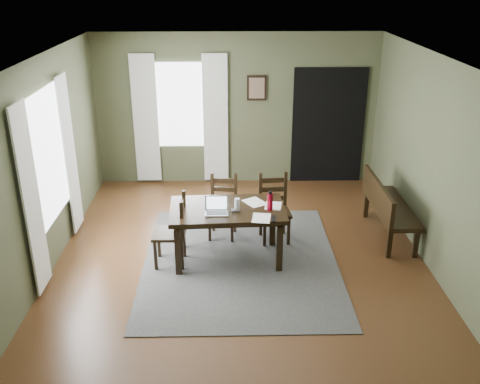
{
  "coord_description": "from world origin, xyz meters",
  "views": [
    {
      "loc": [
        -0.14,
        -6.33,
        3.69
      ],
      "look_at": [
        0.0,
        0.3,
        0.9
      ],
      "focal_mm": 40.0,
      "sensor_mm": 36.0,
      "label": 1
    }
  ],
  "objects_px": {
    "dining_table": "(227,214)",
    "bench": "(386,204)",
    "chair_back_left": "(223,207)",
    "laptop": "(217,208)",
    "chair_back_right": "(274,209)",
    "chair_end": "(173,232)",
    "water_bottle": "(270,201)"
  },
  "relations": [
    {
      "from": "chair_end",
      "to": "chair_back_right",
      "type": "height_order",
      "value": "chair_back_right"
    },
    {
      "from": "chair_end",
      "to": "bench",
      "type": "relative_size",
      "value": 0.64
    },
    {
      "from": "chair_back_right",
      "to": "chair_back_left",
      "type": "bearing_deg",
      "value": 164.97
    },
    {
      "from": "dining_table",
      "to": "chair_back_left",
      "type": "height_order",
      "value": "chair_back_left"
    },
    {
      "from": "dining_table",
      "to": "water_bottle",
      "type": "height_order",
      "value": "water_bottle"
    },
    {
      "from": "dining_table",
      "to": "water_bottle",
      "type": "bearing_deg",
      "value": -9.86
    },
    {
      "from": "chair_back_left",
      "to": "laptop",
      "type": "height_order",
      "value": "laptop"
    },
    {
      "from": "chair_back_left",
      "to": "bench",
      "type": "bearing_deg",
      "value": 6.61
    },
    {
      "from": "chair_end",
      "to": "bench",
      "type": "bearing_deg",
      "value": 104.57
    },
    {
      "from": "bench",
      "to": "laptop",
      "type": "relative_size",
      "value": 5.03
    },
    {
      "from": "chair_back_right",
      "to": "laptop",
      "type": "distance_m",
      "value": 1.13
    },
    {
      "from": "chair_back_right",
      "to": "chair_end",
      "type": "bearing_deg",
      "value": -159.24
    },
    {
      "from": "chair_back_right",
      "to": "bench",
      "type": "distance_m",
      "value": 1.64
    },
    {
      "from": "laptop",
      "to": "water_bottle",
      "type": "xyz_separation_m",
      "value": [
        0.69,
        0.06,
        0.07
      ]
    },
    {
      "from": "dining_table",
      "to": "chair_back_right",
      "type": "height_order",
      "value": "chair_back_right"
    },
    {
      "from": "chair_back_left",
      "to": "laptop",
      "type": "bearing_deg",
      "value": -86.7
    },
    {
      "from": "dining_table",
      "to": "chair_end",
      "type": "distance_m",
      "value": 0.75
    },
    {
      "from": "dining_table",
      "to": "laptop",
      "type": "height_order",
      "value": "laptop"
    },
    {
      "from": "chair_end",
      "to": "dining_table",
      "type": "bearing_deg",
      "value": 99.0
    },
    {
      "from": "dining_table",
      "to": "chair_back_right",
      "type": "relative_size",
      "value": 1.59
    },
    {
      "from": "chair_back_left",
      "to": "water_bottle",
      "type": "bearing_deg",
      "value": -43.24
    },
    {
      "from": "laptop",
      "to": "chair_back_right",
      "type": "bearing_deg",
      "value": 41.2
    },
    {
      "from": "dining_table",
      "to": "bench",
      "type": "bearing_deg",
      "value": 12.87
    },
    {
      "from": "dining_table",
      "to": "laptop",
      "type": "distance_m",
      "value": 0.24
    },
    {
      "from": "chair_end",
      "to": "water_bottle",
      "type": "height_order",
      "value": "water_bottle"
    },
    {
      "from": "dining_table",
      "to": "water_bottle",
      "type": "xyz_separation_m",
      "value": [
        0.56,
        -0.07,
        0.21
      ]
    },
    {
      "from": "dining_table",
      "to": "bench",
      "type": "height_order",
      "value": "bench"
    },
    {
      "from": "chair_end",
      "to": "chair_back_right",
      "type": "distance_m",
      "value": 1.55
    },
    {
      "from": "dining_table",
      "to": "chair_back_right",
      "type": "bearing_deg",
      "value": 38.34
    },
    {
      "from": "chair_back_left",
      "to": "chair_back_right",
      "type": "height_order",
      "value": "chair_back_right"
    },
    {
      "from": "bench",
      "to": "laptop",
      "type": "bearing_deg",
      "value": 107.57
    },
    {
      "from": "dining_table",
      "to": "water_bottle",
      "type": "distance_m",
      "value": 0.6
    }
  ]
}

